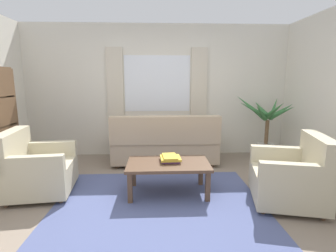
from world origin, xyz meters
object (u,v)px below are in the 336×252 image
couch (165,144)px  potted_plant (266,128)px  armchair_left (36,169)px  armchair_right (293,177)px  coffee_table (168,167)px  book_stack_on_table (170,158)px

couch → potted_plant: (1.92, 0.11, 0.26)m
armchair_left → potted_plant: (3.70, 1.32, 0.27)m
armchair_right → coffee_table: armchair_right is taller
armchair_left → book_stack_on_table: size_ratio=2.96×
armchair_left → book_stack_on_table: armchair_left is taller
coffee_table → book_stack_on_table: book_stack_on_table is taller
armchair_left → book_stack_on_table: bearing=-96.7°
book_stack_on_table → potted_plant: size_ratio=0.25×
armchair_left → potted_plant: potted_plant is taller
armchair_left → armchair_right: same height
book_stack_on_table → couch: bearing=91.5°
couch → armchair_left: bearing=34.2°
couch → armchair_left: 2.15m
couch → armchair_left: (-1.78, -1.21, -0.01)m
coffee_table → potted_plant: bearing=36.0°
couch → armchair_right: (1.53, -1.64, -0.01)m
armchair_right → book_stack_on_table: (-1.49, 0.42, 0.13)m
book_stack_on_table → coffee_table: bearing=-117.5°
armchair_right → couch: bearing=-123.7°
armchair_right → coffee_table: 1.57m
couch → potted_plant: 1.94m
book_stack_on_table → armchair_left: bearing=179.6°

